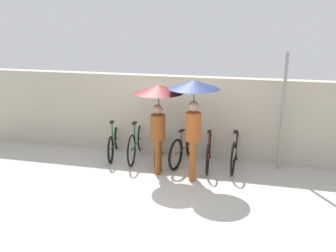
% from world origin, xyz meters
% --- Properties ---
extents(ground_plane, '(30.00, 30.00, 0.00)m').
position_xyz_m(ground_plane, '(0.00, 0.00, 0.00)').
color(ground_plane, '#B7B2A8').
extents(back_wall, '(10.99, 0.12, 1.99)m').
position_xyz_m(back_wall, '(0.00, 1.97, 0.99)').
color(back_wall, '#B2A893').
rests_on(back_wall, ground).
extents(parked_bicycle_0, '(0.52, 1.62, 1.08)m').
position_xyz_m(parked_bicycle_0, '(-1.50, 1.56, 0.35)').
color(parked_bicycle_0, black).
rests_on(parked_bicycle_0, ground).
extents(parked_bicycle_1, '(0.44, 1.82, 1.09)m').
position_xyz_m(parked_bicycle_1, '(-0.90, 1.55, 0.40)').
color(parked_bicycle_1, black).
rests_on(parked_bicycle_1, ground).
extents(parked_bicycle_2, '(0.44, 1.66, 1.03)m').
position_xyz_m(parked_bicycle_2, '(-0.30, 1.48, 0.35)').
color(parked_bicycle_2, black).
rests_on(parked_bicycle_2, ground).
extents(parked_bicycle_3, '(0.52, 1.71, 0.98)m').
position_xyz_m(parked_bicycle_3, '(0.30, 1.52, 0.38)').
color(parked_bicycle_3, black).
rests_on(parked_bicycle_3, ground).
extents(parked_bicycle_4, '(0.44, 1.75, 1.09)m').
position_xyz_m(parked_bicycle_4, '(0.90, 1.49, 0.37)').
color(parked_bicycle_4, black).
rests_on(parked_bicycle_4, ground).
extents(parked_bicycle_5, '(0.44, 1.71, 0.99)m').
position_xyz_m(parked_bicycle_5, '(1.50, 1.54, 0.39)').
color(parked_bicycle_5, black).
rests_on(parked_bicycle_5, ground).
extents(pedestrian_leading, '(1.07, 1.07, 1.96)m').
position_xyz_m(pedestrian_leading, '(-0.15, 0.87, 1.58)').
color(pedestrian_leading, brown).
rests_on(pedestrian_leading, ground).
extents(pedestrian_center, '(1.06, 1.06, 2.12)m').
position_xyz_m(pedestrian_center, '(0.65, 0.70, 1.69)').
color(pedestrian_center, '#9E4C1E').
rests_on(pedestrian_center, ground).
extents(awning_pole, '(0.07, 0.07, 2.66)m').
position_xyz_m(awning_pole, '(2.47, 1.65, 1.33)').
color(awning_pole, gray).
rests_on(awning_pole, ground).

